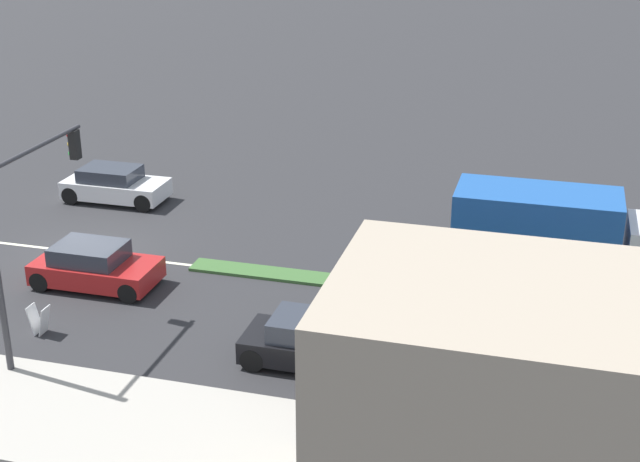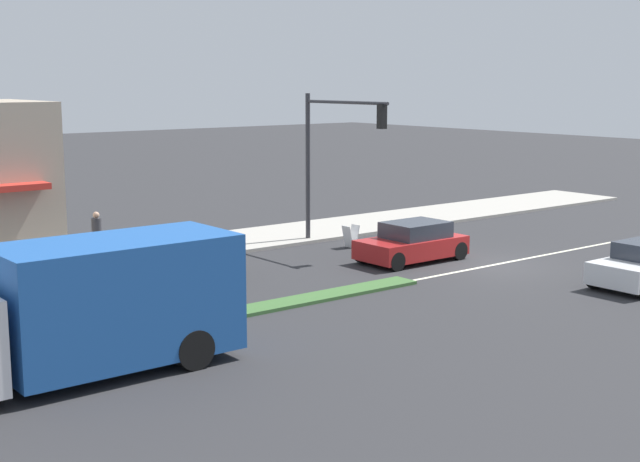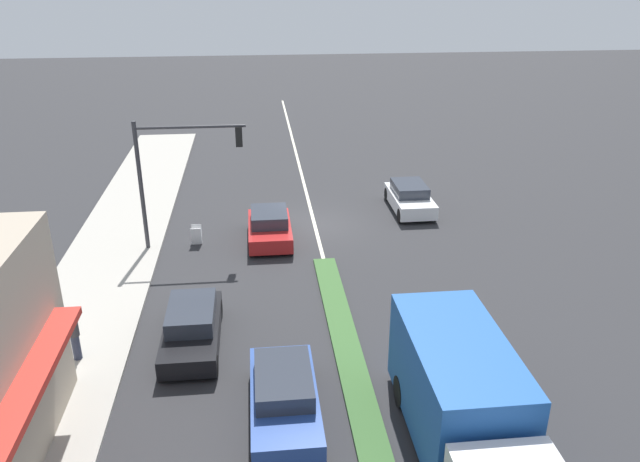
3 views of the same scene
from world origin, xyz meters
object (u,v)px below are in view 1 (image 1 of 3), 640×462
Objects in this scene: pedestrian at (308,407)px; suv_black at (322,343)px; warning_aframe_sign at (39,320)px; hatchback_red at (95,266)px; traffic_signal_main at (24,214)px; delivery_truck at (565,236)px; van_white at (115,185)px; coupe_blue at (485,313)px.

pedestrian is 3.60m from suv_black.
warning_aframe_sign is at bearing -109.22° from pedestrian.
traffic_signal_main is at bearing 6.51° from hatchback_red.
delivery_truck reaches higher than hatchback_red.
traffic_signal_main reaches higher than van_white.
hatchback_red is (-6.32, -8.79, -0.36)m from pedestrian.
coupe_blue is (-6.32, 3.29, -0.35)m from pedestrian.
delivery_truck is 4.90m from coupe_blue.
van_white is at bearing -131.69° from suv_black.
coupe_blue is (7.20, 15.16, -0.00)m from van_white.
traffic_signal_main is at bearing -71.37° from coupe_blue.
pedestrian reaches higher than suv_black.
suv_black is (2.80, 8.16, -0.01)m from hatchback_red.
delivery_truck is 1.87× the size of van_white.
van_white is 0.91× the size of coupe_blue.
pedestrian is (2.40, 8.35, -2.89)m from traffic_signal_main.
pedestrian is 0.23× the size of delivery_truck.
warning_aframe_sign is (-0.66, -0.41, -3.47)m from traffic_signal_main.
van_white is (-10.00, -11.23, 0.02)m from suv_black.
delivery_truck is (-10.72, 5.29, 0.46)m from pedestrian.
van_white is at bearing -156.91° from hatchback_red.
traffic_signal_main is at bearing 17.54° from van_white.
hatchback_red is 0.96× the size of van_white.
pedestrian is 0.44× the size of hatchback_red.
warning_aframe_sign is at bearing -148.03° from traffic_signal_main.
pedestrian is 0.39× the size of suv_black.
traffic_signal_main reaches higher than suv_black.
suv_black is (7.20, -5.92, -0.83)m from delivery_truck.
delivery_truck is at bearing 107.35° from hatchback_red.
delivery_truck is at bearing 118.64° from warning_aframe_sign.
suv_black is at bearing 48.31° from van_white.
pedestrian is 0.42× the size of van_white.
van_white is (-2.80, -17.15, -0.81)m from delivery_truck.
delivery_truck is at bearing 80.73° from van_white.
pedestrian is at bearing 54.29° from hatchback_red.
hatchback_red is at bearing -90.00° from coupe_blue.
warning_aframe_sign is at bearing -61.36° from delivery_truck.
suv_black is at bearing -54.54° from coupe_blue.
van_white is at bearing -163.47° from warning_aframe_sign.
traffic_signal_main reaches higher than delivery_truck.
hatchback_red is (-3.92, -0.45, -3.25)m from traffic_signal_main.
traffic_signal_main reaches higher than pedestrian.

